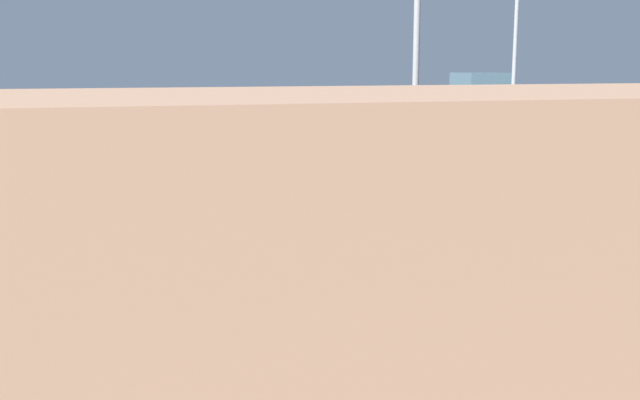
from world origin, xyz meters
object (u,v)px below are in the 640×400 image
train_on_track_2 (405,199)px  control_tower (480,116)px  train_on_track_1 (166,207)px  train_on_track_3 (373,219)px  train_on_track_0 (416,179)px  train_on_track_4 (179,246)px  signal_gantry (483,142)px  light_mast_2 (516,28)px  light_mast_1 (417,20)px

train_on_track_2 → control_tower: bearing=-128.6°
train_on_track_1 → train_on_track_3: (-15.36, 10.00, 0.07)m
train_on_track_0 → train_on_track_4: size_ratio=4.72×
train_on_track_2 → signal_gantry: bearing=180.0°
train_on_track_2 → train_on_track_3: bearing=46.0°
train_on_track_1 → signal_gantry: bearing=169.7°
train_on_track_3 → train_on_track_4: (15.74, 5.00, 0.07)m
train_on_track_4 → signal_gantry: size_ratio=0.40×
train_on_track_2 → control_tower: (-21.14, -26.46, 5.07)m
train_on_track_0 → signal_gantry: signal_gantry is taller
train_on_track_3 → light_mast_2: bearing=-140.9°
light_mast_1 → signal_gantry: light_mast_1 is taller
train_on_track_3 → train_on_track_0: bearing=-124.1°
train_on_track_4 → light_mast_1: size_ratio=0.37×
train_on_track_0 → train_on_track_4: (25.88, 20.00, -0.47)m
train_on_track_0 → light_mast_2: size_ratio=1.66×
train_on_track_1 → train_on_track_2: size_ratio=2.03×
light_mast_1 → signal_gantry: bearing=-133.8°
train_on_track_0 → train_on_track_3: 18.11m
signal_gantry → train_on_track_2: bearing=0.0°
train_on_track_3 → light_mast_2: light_mast_2 is taller
train_on_track_1 → light_mast_2: size_ratio=3.36×
train_on_track_1 → signal_gantry: signal_gantry is taller
train_on_track_3 → signal_gantry: (-12.18, -5.00, 5.33)m
signal_gantry → train_on_track_4: bearing=19.7°
light_mast_1 → light_mast_2: (-22.80, -26.18, 0.82)m
train_on_track_1 → light_mast_1: light_mast_1 is taller
train_on_track_3 → light_mast_2: size_ratio=3.18×
light_mast_1 → signal_gantry: size_ratio=1.08×
train_on_track_1 → control_tower: size_ratio=7.31×
train_on_track_4 → light_mast_1: bearing=171.3°
train_on_track_4 → control_tower: size_ratio=0.76×
train_on_track_0 → light_mast_2: (-12.90, -3.74, 15.39)m
train_on_track_1 → control_tower: 46.91m
signal_gantry → light_mast_1: bearing=46.2°
control_tower → light_mast_2: bearing=77.0°
train_on_track_0 → control_tower: control_tower is taller
train_on_track_2 → light_mast_1: bearing=69.8°
control_tower → train_on_track_3: bearing=50.5°
train_on_track_2 → light_mast_2: light_mast_2 is taller
train_on_track_1 → train_on_track_4: 15.01m
train_on_track_2 → light_mast_1: size_ratio=1.75×
light_mast_1 → control_tower: light_mast_1 is taller
train_on_track_1 → train_on_track_2: 20.81m
train_on_track_3 → light_mast_1: size_ratio=3.36×
train_on_track_0 → train_on_track_1: bearing=11.1°
train_on_track_0 → train_on_track_1: size_ratio=0.49×
train_on_track_4 → light_mast_1: (-15.99, 2.43, 15.04)m
train_on_track_0 → signal_gantry: bearing=101.5°
train_on_track_2 → train_on_track_1: bearing=-13.9°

